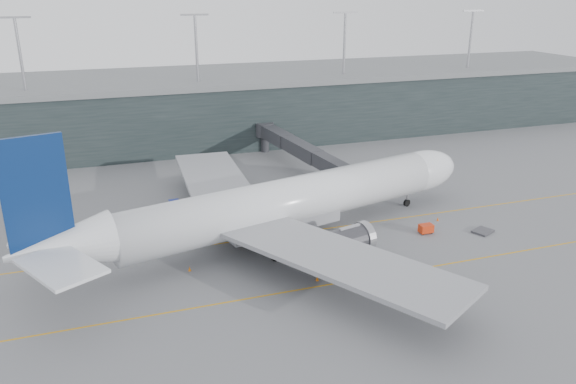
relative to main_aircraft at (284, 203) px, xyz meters
name	(u,v)px	position (x,y,z in m)	size (l,w,h in m)	color
ground	(228,231)	(-7.15, 5.46, -5.58)	(320.00, 320.00, 0.00)	#5C5C61
taxiline_a	(234,242)	(-7.15, 1.46, -5.57)	(160.00, 0.25, 0.02)	#C38812
taxiline_b	(266,295)	(-7.15, -14.54, -5.57)	(160.00, 0.25, 0.02)	#C38812
taxiline_lead_main	(230,186)	(-2.15, 25.46, -5.57)	(0.25, 60.00, 0.02)	#C38812
terminal	(172,108)	(-7.16, 63.45, 2.04)	(240.00, 36.00, 29.00)	black
main_aircraft	(284,203)	(0.00, 0.00, 0.00)	(70.16, 64.73, 19.88)	silver
jet_bridge	(301,148)	(13.37, 29.57, -0.71)	(8.29, 43.34, 6.51)	#2D2E32
gse_cart	(426,228)	(20.72, -4.89, -4.80)	(2.05, 1.32, 1.39)	red
baggage_dolly	(483,231)	(29.02, -7.38, -5.40)	(2.93, 2.34, 0.29)	#36363B
uld_a	(174,206)	(-13.61, 16.07, -4.61)	(2.05, 1.64, 1.85)	#343438
uld_b	(206,200)	(-8.34, 16.69, -4.52)	(2.36, 1.96, 2.01)	#343438
uld_c	(218,200)	(-6.23, 16.38, -4.60)	(2.54, 2.32, 1.87)	#343438
cone_nose	(438,219)	(25.07, -1.39, -5.27)	(0.39, 0.39, 0.61)	#E2550C
cone_wing_stbd	(317,278)	(0.00, -13.13, -5.26)	(0.40, 0.40, 0.63)	orange
cone_wing_port	(258,202)	(0.37, 14.97, -5.23)	(0.44, 0.44, 0.70)	#E93F0C
cone_tail	(190,269)	(-14.73, -5.40, -5.26)	(0.40, 0.40, 0.64)	orange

